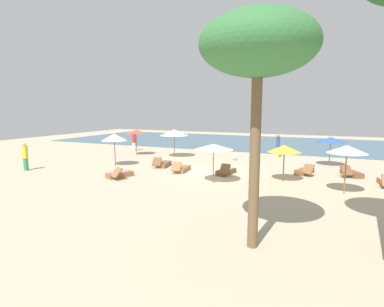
{
  "coord_description": "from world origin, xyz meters",
  "views": [
    {
      "loc": [
        6.33,
        -17.4,
        3.86
      ],
      "look_at": [
        -1.25,
        -0.35,
        1.1
      ],
      "focal_mm": 28.52,
      "sensor_mm": 36.0,
      "label": 1
    }
  ],
  "objects_px": {
    "umbrella_0": "(347,149)",
    "lounger_5": "(163,164)",
    "lounger_3": "(305,171)",
    "umbrella_4": "(331,140)",
    "person_1": "(134,141)",
    "dog": "(234,158)",
    "umbrella_5": "(114,137)",
    "lounger_6": "(182,169)",
    "umbrella_2": "(174,132)",
    "lounger_4": "(226,171)",
    "umbrella_3": "(284,149)",
    "palm_0": "(258,47)",
    "person_0": "(278,146)",
    "lounger_2": "(351,173)",
    "lounger_1": "(119,174)",
    "person_2": "(25,156)",
    "umbrella_6": "(214,147)",
    "umbrella_1": "(136,132)"
  },
  "relations": [
    {
      "from": "umbrella_3",
      "to": "umbrella_6",
      "type": "relative_size",
      "value": 0.95
    },
    {
      "from": "umbrella_3",
      "to": "umbrella_4",
      "type": "bearing_deg",
      "value": 68.91
    },
    {
      "from": "lounger_1",
      "to": "umbrella_3",
      "type": "bearing_deg",
      "value": 18.03
    },
    {
      "from": "umbrella_5",
      "to": "lounger_1",
      "type": "bearing_deg",
      "value": -48.61
    },
    {
      "from": "umbrella_1",
      "to": "lounger_3",
      "type": "relative_size",
      "value": 1.19
    },
    {
      "from": "lounger_2",
      "to": "umbrella_2",
      "type": "bearing_deg",
      "value": 170.09
    },
    {
      "from": "person_0",
      "to": "person_2",
      "type": "relative_size",
      "value": 1.02
    },
    {
      "from": "lounger_1",
      "to": "person_0",
      "type": "relative_size",
      "value": 0.98
    },
    {
      "from": "umbrella_5",
      "to": "person_0",
      "type": "bearing_deg",
      "value": 40.61
    },
    {
      "from": "umbrella_0",
      "to": "lounger_5",
      "type": "relative_size",
      "value": 1.26
    },
    {
      "from": "lounger_5",
      "to": "palm_0",
      "type": "relative_size",
      "value": 0.28
    },
    {
      "from": "umbrella_3",
      "to": "lounger_6",
      "type": "xyz_separation_m",
      "value": [
        -6.05,
        0.07,
        -1.59
      ]
    },
    {
      "from": "lounger_4",
      "to": "dog",
      "type": "bearing_deg",
      "value": 100.59
    },
    {
      "from": "person_0",
      "to": "dog",
      "type": "height_order",
      "value": "person_0"
    },
    {
      "from": "umbrella_2",
      "to": "lounger_2",
      "type": "height_order",
      "value": "umbrella_2"
    },
    {
      "from": "umbrella_2",
      "to": "dog",
      "type": "relative_size",
      "value": 3.08
    },
    {
      "from": "palm_0",
      "to": "lounger_5",
      "type": "bearing_deg",
      "value": 130.8
    },
    {
      "from": "lounger_5",
      "to": "lounger_6",
      "type": "distance_m",
      "value": 2.08
    },
    {
      "from": "lounger_1",
      "to": "person_2",
      "type": "distance_m",
      "value": 6.67
    },
    {
      "from": "umbrella_5",
      "to": "lounger_1",
      "type": "distance_m",
      "value": 4.13
    },
    {
      "from": "lounger_4",
      "to": "lounger_1",
      "type": "bearing_deg",
      "value": -148.74
    },
    {
      "from": "umbrella_3",
      "to": "dog",
      "type": "distance_m",
      "value": 7.12
    },
    {
      "from": "person_1",
      "to": "dog",
      "type": "xyz_separation_m",
      "value": [
        9.92,
        -1.24,
        -0.72
      ]
    },
    {
      "from": "lounger_3",
      "to": "dog",
      "type": "xyz_separation_m",
      "value": [
        -5.19,
        3.08,
        0.01
      ]
    },
    {
      "from": "umbrella_3",
      "to": "lounger_3",
      "type": "height_order",
      "value": "umbrella_3"
    },
    {
      "from": "lounger_2",
      "to": "person_1",
      "type": "bearing_deg",
      "value": 167.69
    },
    {
      "from": "lounger_3",
      "to": "umbrella_4",
      "type": "bearing_deg",
      "value": 68.89
    },
    {
      "from": "umbrella_2",
      "to": "person_0",
      "type": "xyz_separation_m",
      "value": [
        7.64,
        3.12,
        -1.03
      ]
    },
    {
      "from": "umbrella_4",
      "to": "umbrella_5",
      "type": "height_order",
      "value": "umbrella_5"
    },
    {
      "from": "umbrella_0",
      "to": "lounger_5",
      "type": "distance_m",
      "value": 11.19
    },
    {
      "from": "umbrella_0",
      "to": "lounger_1",
      "type": "distance_m",
      "value": 11.72
    },
    {
      "from": "person_1",
      "to": "umbrella_3",
      "type": "bearing_deg",
      "value": -25.33
    },
    {
      "from": "umbrella_5",
      "to": "dog",
      "type": "relative_size",
      "value": 3.0
    },
    {
      "from": "umbrella_1",
      "to": "umbrella_4",
      "type": "bearing_deg",
      "value": 4.75
    },
    {
      "from": "lounger_3",
      "to": "lounger_4",
      "type": "distance_m",
      "value": 4.69
    },
    {
      "from": "lounger_1",
      "to": "person_0",
      "type": "distance_m",
      "value": 13.1
    },
    {
      "from": "person_2",
      "to": "lounger_6",
      "type": "bearing_deg",
      "value": 21.8
    },
    {
      "from": "person_1",
      "to": "umbrella_1",
      "type": "bearing_deg",
      "value": -50.66
    },
    {
      "from": "lounger_6",
      "to": "dog",
      "type": "distance_m",
      "value": 5.68
    },
    {
      "from": "lounger_4",
      "to": "person_2",
      "type": "bearing_deg",
      "value": -161.44
    },
    {
      "from": "umbrella_6",
      "to": "lounger_3",
      "type": "distance_m",
      "value": 6.22
    },
    {
      "from": "umbrella_4",
      "to": "lounger_4",
      "type": "relative_size",
      "value": 1.14
    },
    {
      "from": "umbrella_6",
      "to": "umbrella_5",
      "type": "bearing_deg",
      "value": 166.88
    },
    {
      "from": "umbrella_6",
      "to": "person_1",
      "type": "relative_size",
      "value": 1.16
    },
    {
      "from": "lounger_6",
      "to": "umbrella_2",
      "type": "bearing_deg",
      "value": 121.76
    },
    {
      "from": "umbrella_4",
      "to": "person_2",
      "type": "distance_m",
      "value": 19.85
    },
    {
      "from": "umbrella_1",
      "to": "umbrella_6",
      "type": "relative_size",
      "value": 1.04
    },
    {
      "from": "lounger_5",
      "to": "dog",
      "type": "height_order",
      "value": "lounger_5"
    },
    {
      "from": "person_2",
      "to": "umbrella_4",
      "type": "bearing_deg",
      "value": 28.42
    },
    {
      "from": "person_0",
      "to": "palm_0",
      "type": "relative_size",
      "value": 0.29
    }
  ]
}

